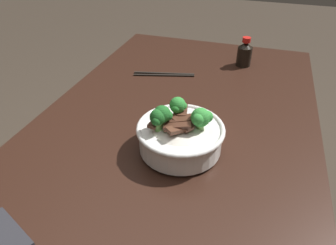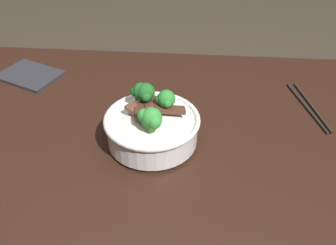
{
  "view_description": "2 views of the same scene",
  "coord_description": "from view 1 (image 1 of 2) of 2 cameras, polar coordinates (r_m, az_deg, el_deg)",
  "views": [
    {
      "loc": [
        0.63,
        0.2,
        1.3
      ],
      "look_at": [
        0.08,
        0.02,
        0.88
      ],
      "focal_mm": 32.62,
      "sensor_mm": 36.0,
      "label": 1
    },
    {
      "loc": [
        -0.03,
        0.73,
        1.38
      ],
      "look_at": [
        0.03,
        0.02,
        0.84
      ],
      "focal_mm": 41.73,
      "sensor_mm": 36.0,
      "label": 2
    }
  ],
  "objects": [
    {
      "name": "dining_table",
      "position": [
        0.9,
        0.26,
        -7.35
      ],
      "size": [
        1.43,
        0.79,
        0.79
      ],
      "color": "black",
      "rests_on": "ground"
    },
    {
      "name": "rice_bowl",
      "position": [
        0.74,
        2.3,
        -2.12
      ],
      "size": [
        0.22,
        0.22,
        0.13
      ],
      "color": "white",
      "rests_on": "dining_table"
    },
    {
      "name": "chopsticks_pair",
      "position": [
        1.13,
        -0.74,
        9.01
      ],
      "size": [
        0.08,
        0.22,
        0.01
      ],
      "color": "#28231E",
      "rests_on": "dining_table"
    },
    {
      "name": "soy_sauce_bottle",
      "position": [
        1.23,
        14.1,
        12.4
      ],
      "size": [
        0.06,
        0.06,
        0.11
      ],
      "color": "black",
      "rests_on": "dining_table"
    }
  ]
}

